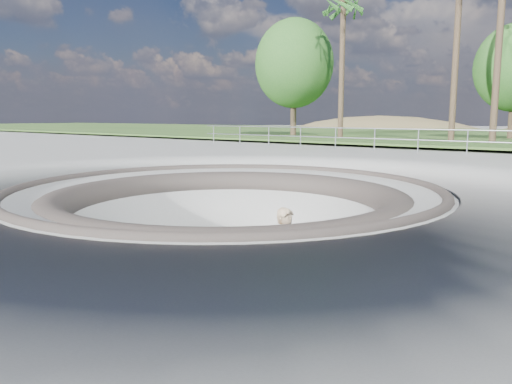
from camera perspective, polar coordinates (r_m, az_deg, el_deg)
ground at (r=12.01m, az=-3.35°, el=0.43°), size 180.00×180.00×0.00m
skate_bowl at (r=12.41m, az=-3.28°, el=-7.96°), size 14.00×14.00×4.10m
safety_railing at (r=22.29m, az=18.05°, el=5.61°), size 25.00×0.06×1.03m
skateboard at (r=9.84m, az=3.43°, el=-12.50°), size 0.82×0.29×0.08m
skater at (r=9.55m, az=3.48°, el=-7.26°), size 0.63×0.78×1.84m
palm_a at (r=35.83m, az=9.95°, el=19.92°), size 2.60×2.60×9.96m
bushy_tree_left at (r=38.74m, az=4.36°, el=14.42°), size 6.08×5.53×8.77m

